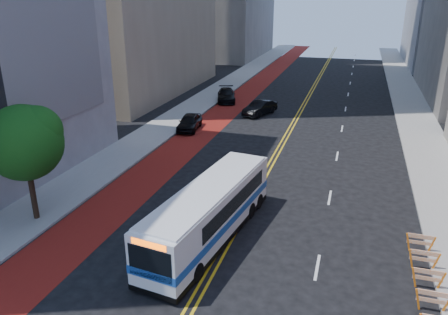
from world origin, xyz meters
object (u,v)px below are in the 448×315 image
(street_tree, at_px, (25,140))
(car_c, at_px, (226,95))
(car_a, at_px, (189,122))
(car_b, at_px, (260,108))
(transit_bus, at_px, (211,211))

(street_tree, xyz_separation_m, car_c, (1.94, 31.65, -4.16))
(street_tree, height_order, car_a, street_tree)
(street_tree, distance_m, car_b, 27.96)
(car_a, bearing_deg, street_tree, -102.30)
(car_b, height_order, car_c, car_b)
(street_tree, relative_size, transit_bus, 0.59)
(street_tree, relative_size, car_c, 1.29)
(street_tree, bearing_deg, car_a, 84.25)
(transit_bus, bearing_deg, car_b, 104.46)
(car_a, relative_size, car_b, 0.96)
(car_b, bearing_deg, car_c, 158.18)
(transit_bus, height_order, car_c, transit_bus)
(transit_bus, height_order, car_a, transit_bus)
(street_tree, distance_m, car_a, 19.84)
(street_tree, xyz_separation_m, car_a, (1.94, 19.30, -4.15))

